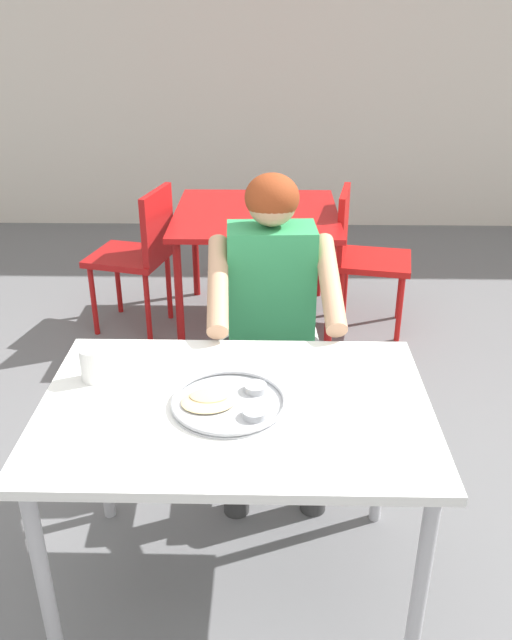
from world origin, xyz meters
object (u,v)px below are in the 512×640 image
object	(u,v)px
drinking_cup	(93,363)
table_background_red	(256,224)
thali_tray	(229,401)
diner_foreground	(272,306)
chair_red_left	(141,249)
table_foreground	(235,425)
chair_foreground	(269,334)
chair_red_right	(361,251)

from	to	relation	value
drinking_cup	table_background_red	size ratio (longest dim) A/B	0.11
thali_tray	diner_foreground	xyz separation A→B (m)	(0.13, 0.69, -0.01)
drinking_cup	chair_red_left	distance (m)	1.86
table_foreground	chair_foreground	distance (m)	0.92
chair_red_right	table_background_red	bearing A→B (deg)	177.82
drinking_cup	table_background_red	distance (m)	1.96
chair_foreground	table_background_red	bearing A→B (deg)	94.10
table_foreground	drinking_cup	world-z (taller)	drinking_cup
drinking_cup	chair_foreground	distance (m)	0.99
thali_tray	diner_foreground	size ratio (longest dim) A/B	0.27
chair_foreground	chair_red_left	world-z (taller)	chair_red_left
table_foreground	chair_red_left	bearing A→B (deg)	108.33
diner_foreground	chair_foreground	bearing A→B (deg)	92.43
table_foreground	drinking_cup	distance (m)	0.48
drinking_cup	diner_foreground	world-z (taller)	diner_foreground
table_foreground	diner_foreground	xyz separation A→B (m)	(0.11, 0.68, 0.08)
thali_tray	table_background_red	bearing A→B (deg)	88.91
diner_foreground	chair_red_left	xyz separation A→B (m)	(-0.76, 1.27, -0.24)
table_foreground	chair_red_right	size ratio (longest dim) A/B	1.37
chair_red_left	chair_red_right	xyz separation A→B (m)	(1.28, 0.05, -0.02)
thali_tray	chair_foreground	bearing A→B (deg)	82.48
table_background_red	chair_foreground	bearing A→B (deg)	-85.90
thali_tray	table_background_red	distance (m)	2.04
table_foreground	thali_tray	bearing A→B (deg)	-156.31
table_foreground	chair_red_left	xyz separation A→B (m)	(-0.65, 1.95, -0.16)
drinking_cup	diner_foreground	bearing A→B (deg)	44.84
thali_tray	drinking_cup	xyz separation A→B (m)	(-0.43, 0.13, 0.05)
thali_tray	chair_red_right	size ratio (longest dim) A/B	0.41
chair_foreground	chair_red_left	size ratio (longest dim) A/B	0.99
diner_foreground	chair_red_right	distance (m)	1.45
table_foreground	diner_foreground	distance (m)	0.69
table_background_red	chair_red_right	xyz separation A→B (m)	(0.62, -0.02, -0.15)
chair_red_left	table_background_red	bearing A→B (deg)	6.64
chair_foreground	table_background_red	xyz separation A→B (m)	(-0.08, 1.13, 0.13)
chair_red_left	chair_red_right	distance (m)	1.28
table_foreground	chair_red_left	distance (m)	2.06
drinking_cup	chair_foreground	size ratio (longest dim) A/B	0.13
thali_tray	table_foreground	bearing A→B (deg)	23.69
table_foreground	chair_red_right	xyz separation A→B (m)	(0.64, 2.00, -0.18)
diner_foreground	thali_tray	bearing A→B (deg)	-100.64
chair_red_left	chair_red_right	size ratio (longest dim) A/B	1.03
diner_foreground	chair_red_right	xyz separation A→B (m)	(0.53, 1.32, -0.26)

